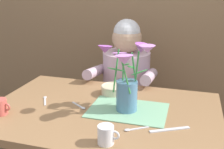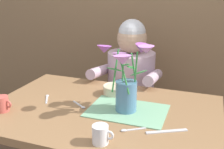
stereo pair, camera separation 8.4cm
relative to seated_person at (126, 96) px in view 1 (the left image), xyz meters
name	(u,v)px [view 1 (the left image)]	position (x,y,z in m)	size (l,w,h in m)	color
dining_table	(103,126)	(0.02, -0.62, 0.08)	(1.20, 0.80, 0.74)	olive
seated_person	(126,96)	(0.00, 0.00, 0.00)	(0.45, 0.47, 1.14)	#4C4C56
striped_placemat	(128,110)	(0.15, -0.59, 0.18)	(0.40, 0.28, 0.01)	#7AB289
flower_vase	(127,80)	(0.15, -0.60, 0.35)	(0.29, 0.29, 0.35)	teal
ceramic_bowl	(112,89)	(0.01, -0.40, 0.21)	(0.14, 0.14, 0.06)	beige
dinner_knife	(170,130)	(0.38, -0.73, 0.18)	(0.19, 0.02, 0.01)	silver
tea_cup	(1,107)	(-0.45, -0.81, 0.22)	(0.09, 0.07, 0.08)	#CC564C
coffee_cup	(106,135)	(0.14, -0.92, 0.22)	(0.09, 0.07, 0.08)	silver
spoon_0	(45,99)	(-0.33, -0.59, 0.18)	(0.07, 0.11, 0.01)	silver
spoon_1	(133,129)	(0.22, -0.78, 0.18)	(0.11, 0.08, 0.01)	silver
spoon_2	(81,107)	(-0.10, -0.62, 0.18)	(0.11, 0.08, 0.01)	silver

